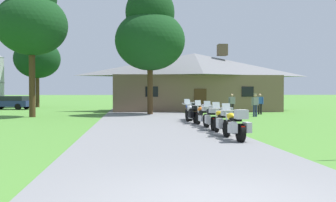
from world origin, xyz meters
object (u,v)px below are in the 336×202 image
object	(u,v)px
motorcycle_yellow_second_in_row	(223,121)
tree_left_near	(32,17)
tree_by_lodge_front	(150,32)
tree_left_far	(37,53)
bystander_blue_shirt_beside_signpost	(260,103)
bystander_gray_shirt_near_lodge	(232,103)
motorcycle_blue_farthest_in_row	(189,111)
motorcycle_orange_fourth_in_row	(203,115)
bystander_gray_shirt_by_tree	(255,104)
parked_navy_suv_far_left	(10,102)
motorcycle_black_third_in_row	(211,118)
motorcycle_yellow_nearest_to_camera	(236,125)
motorcycle_white_fifth_in_row	(193,113)

from	to	relation	value
motorcycle_yellow_second_in_row	tree_left_near	xyz separation A→B (m)	(-10.74, 13.05, 6.57)
tree_by_lodge_front	tree_left_far	bearing A→B (deg)	126.53
bystander_blue_shirt_beside_signpost	tree_left_far	distance (m)	28.18
bystander_gray_shirt_near_lodge	tree_left_near	bearing A→B (deg)	-177.35
motorcycle_blue_farthest_in_row	tree_by_lodge_front	xyz separation A→B (m)	(-2.05, 6.81, 5.87)
motorcycle_orange_fourth_in_row	tree_left_near	xyz separation A→B (m)	(-10.70, 9.00, 6.56)
bystander_gray_shirt_near_lodge	motorcycle_yellow_second_in_row	bearing A→B (deg)	-109.74
bystander_gray_shirt_by_tree	parked_navy_suv_far_left	bearing A→B (deg)	-41.21
bystander_gray_shirt_near_lodge	bystander_gray_shirt_by_tree	distance (m)	2.93
motorcycle_blue_farthest_in_row	tree_left_near	world-z (taller)	tree_left_near
bystander_blue_shirt_beside_signpost	motorcycle_orange_fourth_in_row	bearing A→B (deg)	-103.17
motorcycle_blue_farthest_in_row	parked_navy_suv_far_left	world-z (taller)	parked_navy_suv_far_left
motorcycle_blue_farthest_in_row	parked_navy_suv_far_left	size ratio (longest dim) A/B	0.42
tree_left_far	parked_navy_suv_far_left	bearing A→B (deg)	-102.32
motorcycle_blue_farthest_in_row	bystander_gray_shirt_by_tree	bearing A→B (deg)	33.30
bystander_gray_shirt_by_tree	motorcycle_blue_farthest_in_row	bearing A→B (deg)	26.24
motorcycle_yellow_second_in_row	bystander_blue_shirt_beside_signpost	bearing A→B (deg)	62.76
motorcycle_black_third_in_row	motorcycle_orange_fourth_in_row	world-z (taller)	same
tree_left_near	tree_left_far	xyz separation A→B (m)	(-4.08, 18.95, -0.72)
motorcycle_blue_farthest_in_row	motorcycle_black_third_in_row	bearing A→B (deg)	-90.12
tree_by_lodge_front	motorcycle_black_third_in_row	bearing A→B (deg)	-80.52
tree_by_lodge_front	motorcycle_yellow_nearest_to_camera	bearing A→B (deg)	-82.65
motorcycle_blue_farthest_in_row	tree_left_near	size ratio (longest dim) A/B	0.20
motorcycle_yellow_second_in_row	parked_navy_suv_far_left	world-z (taller)	parked_navy_suv_far_left
motorcycle_white_fifth_in_row	bystander_gray_shirt_near_lodge	distance (m)	9.74
tree_left_far	parked_navy_suv_far_left	distance (m)	8.48
motorcycle_white_fifth_in_row	parked_navy_suv_far_left	world-z (taller)	parked_navy_suv_far_left
motorcycle_black_third_in_row	motorcycle_blue_farthest_in_row	size ratio (longest dim) A/B	1.00
bystander_blue_shirt_beside_signpost	tree_left_far	size ratio (longest dim) A/B	0.17
motorcycle_yellow_second_in_row	motorcycle_black_third_in_row	bearing A→B (deg)	87.87
motorcycle_blue_farthest_in_row	bystander_gray_shirt_near_lodge	world-z (taller)	bystander_gray_shirt_near_lodge
motorcycle_black_third_in_row	bystander_blue_shirt_beside_signpost	distance (m)	14.22
motorcycle_blue_farthest_in_row	tree_by_lodge_front	distance (m)	9.23
motorcycle_blue_farthest_in_row	parked_navy_suv_far_left	bearing A→B (deg)	131.12
bystander_blue_shirt_beside_signpost	bystander_gray_shirt_near_lodge	bearing A→B (deg)	-159.49
bystander_gray_shirt_by_tree	tree_left_far	distance (m)	29.04
bystander_gray_shirt_by_tree	tree_left_far	world-z (taller)	tree_left_far
motorcycle_yellow_second_in_row	motorcycle_orange_fourth_in_row	distance (m)	4.06
tree_by_lodge_front	bystander_gray_shirt_near_lodge	bearing A→B (deg)	-3.02
motorcycle_black_third_in_row	parked_navy_suv_far_left	size ratio (longest dim) A/B	0.42
motorcycle_black_third_in_row	parked_navy_suv_far_left	distance (m)	28.72
motorcycle_black_third_in_row	tree_left_far	size ratio (longest dim) A/B	0.21
bystander_blue_shirt_beside_signpost	parked_navy_suv_far_left	bearing A→B (deg)	173.05
motorcycle_yellow_second_in_row	tree_by_lodge_front	xyz separation A→B (m)	(-2.17, 14.93, 5.88)
motorcycle_white_fifth_in_row	tree_by_lodge_front	xyz separation A→B (m)	(-1.94, 8.94, 5.88)
motorcycle_orange_fourth_in_row	bystander_gray_shirt_near_lodge	size ratio (longest dim) A/B	1.25
bystander_gray_shirt_by_tree	tree_by_lodge_front	bearing A→B (deg)	-30.59
motorcycle_blue_farthest_in_row	bystander_gray_shirt_by_tree	size ratio (longest dim) A/B	1.24
tree_by_lodge_front	motorcycle_orange_fourth_in_row	bearing A→B (deg)	-78.93
parked_navy_suv_far_left	bystander_gray_shirt_by_tree	bearing A→B (deg)	-109.66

